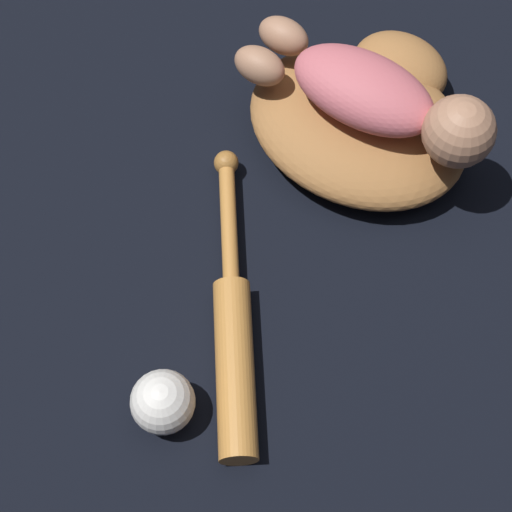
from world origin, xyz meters
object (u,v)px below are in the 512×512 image
object	(u,v)px
baseball_glove	(365,116)
baby_figure	(378,96)
baseball	(163,402)
baseball_bat	(233,333)

from	to	relation	value
baseball_glove	baby_figure	distance (m)	0.09
baseball_glove	baby_figure	size ratio (longest dim) A/B	1.05
baby_figure	baseball	size ratio (longest dim) A/B	4.64
baseball_bat	baseball_glove	bearing A→B (deg)	113.06
baseball_bat	baseball	world-z (taller)	baseball
baseball_glove	baseball_bat	bearing A→B (deg)	-66.94
baby_figure	baseball_bat	size ratio (longest dim) A/B	0.98
baseball_bat	baseball	distance (m)	0.13
baseball_glove	baseball	size ratio (longest dim) A/B	4.89
baseball_glove	baby_figure	xyz separation A→B (m)	(0.03, -0.01, 0.08)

